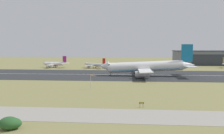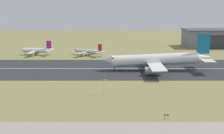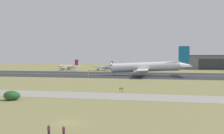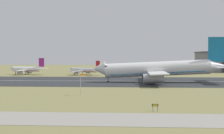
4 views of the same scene
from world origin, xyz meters
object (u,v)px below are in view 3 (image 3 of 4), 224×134
(runway_sign, at_px, (121,89))
(shrub_clump, at_px, (12,96))
(airplane_landing, at_px, (145,67))
(airplane_parked_west, at_px, (68,67))
(airplane_parked_centre, at_px, (104,68))
(windsock_pole, at_px, (90,71))
(spectator_right, at_px, (64,131))
(spectator_left, at_px, (49,130))

(runway_sign, bearing_deg, shrub_clump, -146.26)
(airplane_landing, bearing_deg, runway_sign, -95.17)
(airplane_parked_west, xyz_separation_m, airplane_parked_centre, (36.12, -2.43, -0.35))
(airplane_landing, distance_m, airplane_parked_west, 92.13)
(airplane_parked_centre, bearing_deg, airplane_parked_west, 176.15)
(windsock_pole, bearing_deg, spectator_right, -77.39)
(shrub_clump, xyz_separation_m, spectator_right, (26.15, -24.68, -0.42))
(airplane_parked_west, xyz_separation_m, spectator_left, (63.86, -168.16, -2.38))
(spectator_right, bearing_deg, spectator_left, 179.42)
(windsock_pole, xyz_separation_m, runway_sign, (18.59, -25.80, -4.47))
(runway_sign, bearing_deg, spectator_left, -97.03)
(airplane_parked_centre, bearing_deg, airplane_landing, -51.52)
(airplane_parked_west, relative_size, spectator_right, 14.31)
(airplane_landing, height_order, spectator_left, airplane_landing)
(spectator_left, bearing_deg, runway_sign, 82.97)
(airplane_landing, xyz_separation_m, spectator_right, (-9.43, -115.85, -4.80))
(shrub_clump, distance_m, spectator_right, 35.96)
(airplane_landing, relative_size, spectator_left, 33.81)
(spectator_right, bearing_deg, shrub_clump, 136.65)
(airplane_parked_west, relative_size, spectator_left, 13.97)
(spectator_right, bearing_deg, airplane_landing, 85.35)
(windsock_pole, xyz_separation_m, spectator_right, (15.64, -69.91, -4.74))
(airplane_parked_west, relative_size, airplane_parked_centre, 1.01)
(airplane_parked_centre, relative_size, shrub_clump, 5.12)
(airplane_parked_centre, xyz_separation_m, runway_sign, (33.18, -121.65, -1.78))
(airplane_landing, height_order, shrub_clump, airplane_landing)
(airplane_parked_centre, height_order, runway_sign, airplane_parked_centre)
(airplane_landing, bearing_deg, shrub_clump, -111.32)
(spectator_left, relative_size, spectator_right, 1.02)
(airplane_parked_centre, relative_size, windsock_pole, 3.82)
(airplane_parked_centre, xyz_separation_m, spectator_left, (27.74, -165.73, -2.03))
(spectator_right, bearing_deg, airplane_parked_west, 111.53)
(spectator_left, xyz_separation_m, spectator_right, (2.49, -0.03, -0.03))
(airplane_parked_centre, distance_m, runway_sign, 126.10)
(spectator_right, bearing_deg, airplane_parked_centre, 100.34)
(airplane_parked_west, xyz_separation_m, shrub_clump, (40.21, -143.51, -1.99))
(spectator_left, bearing_deg, spectator_right, -0.58)
(shrub_clump, bearing_deg, spectator_right, -43.35)
(airplane_landing, xyz_separation_m, runway_sign, (-6.49, -71.74, -4.52))
(runway_sign, distance_m, spectator_left, 44.42)
(runway_sign, bearing_deg, spectator_right, -93.82)
(shrub_clump, bearing_deg, windsock_pole, 76.93)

